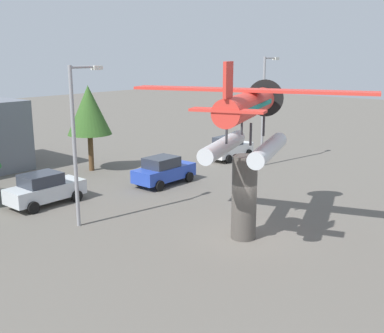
% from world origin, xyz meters
% --- Properties ---
extents(ground_plane, '(140.00, 140.00, 0.00)m').
position_xyz_m(ground_plane, '(0.00, 0.00, 0.00)').
color(ground_plane, '#605B54').
extents(display_pedestal, '(1.10, 1.10, 3.74)m').
position_xyz_m(display_pedestal, '(0.00, 0.00, 1.87)').
color(display_pedestal, '#4C4742').
rests_on(display_pedestal, ground).
extents(floatplane_monument, '(7.20, 10.16, 4.00)m').
position_xyz_m(floatplane_monument, '(0.12, 0.04, 5.41)').
color(floatplane_monument, silver).
rests_on(floatplane_monument, display_pedestal).
extents(car_mid_silver, '(4.20, 2.02, 1.76)m').
position_xyz_m(car_mid_silver, '(-2.97, 10.96, 0.88)').
color(car_mid_silver, silver).
rests_on(car_mid_silver, ground).
extents(car_far_blue, '(4.20, 2.02, 1.76)m').
position_xyz_m(car_far_blue, '(4.21, 8.91, 0.88)').
color(car_far_blue, '#2847B7').
rests_on(car_far_blue, ground).
extents(car_distant_white, '(4.20, 2.02, 1.76)m').
position_xyz_m(car_distant_white, '(12.85, 10.12, 0.88)').
color(car_distant_white, white).
rests_on(car_distant_white, ground).
extents(streetlight_primary, '(1.84, 0.28, 7.52)m').
position_xyz_m(streetlight_primary, '(-3.61, 6.86, 4.39)').
color(streetlight_primary, gray).
rests_on(streetlight_primary, ground).
extents(streetlight_secondary, '(1.84, 0.28, 7.80)m').
position_xyz_m(streetlight_secondary, '(12.64, 6.92, 4.54)').
color(streetlight_secondary, gray).
rests_on(streetlight_secondary, ground).
extents(tree_center_back, '(3.02, 3.02, 5.93)m').
position_xyz_m(tree_center_back, '(3.51, 15.25, 4.22)').
color(tree_center_back, brown).
rests_on(tree_center_back, ground).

